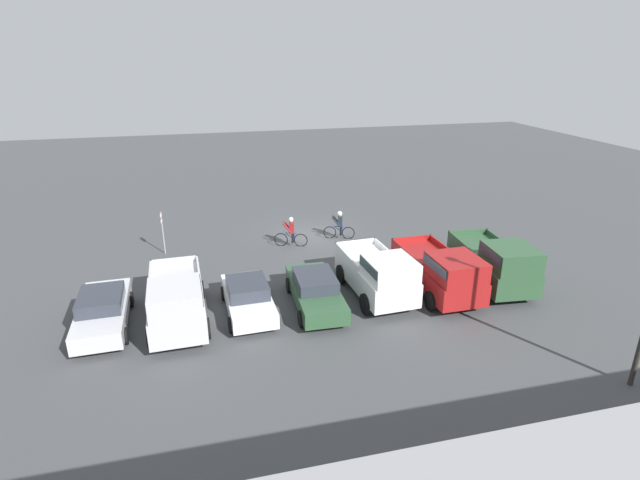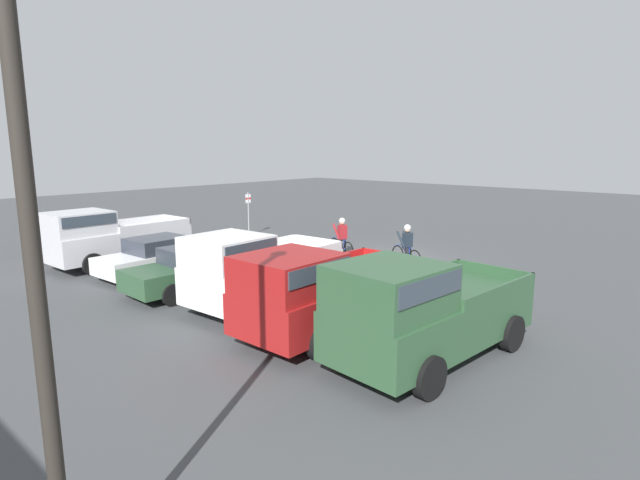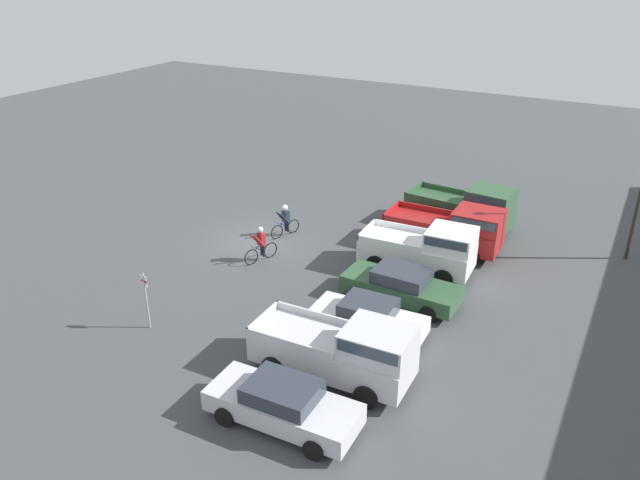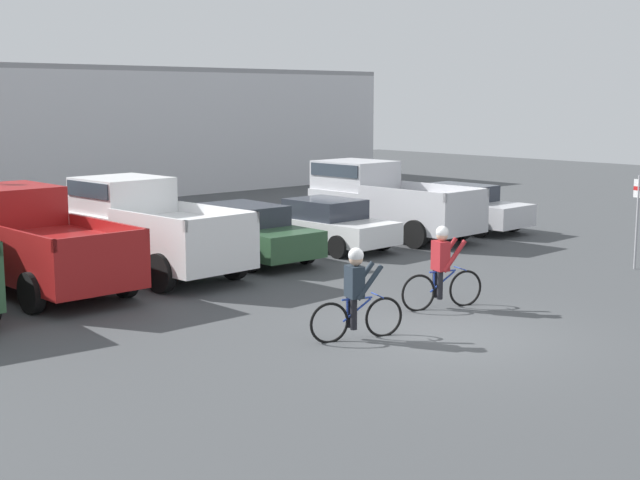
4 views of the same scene
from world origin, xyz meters
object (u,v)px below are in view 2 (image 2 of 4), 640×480
Objects in this scene: cyclist_0 at (342,237)px; cyclist_1 at (407,244)px; pickup_truck_1 at (321,290)px; fire_lane_sign at (248,210)px; lamppost at (25,183)px; sedan_0 at (199,268)px; sedan_1 at (157,256)px; pickup_truck_2 at (256,268)px; pickup_truck_0 at (421,309)px; sedan_2 at (94,237)px; pickup_truck_3 at (109,236)px.

cyclist_0 is 1.03× the size of cyclist_1.
pickup_truck_1 is at bearing 106.90° from cyclist_1.
fire_lane_sign is 0.31× the size of lamppost.
fire_lane_sign is 21.61m from lamppost.
sedan_0 reaches higher than sedan_1.
lamppost is (-8.67, 7.67, 3.57)m from sedan_0.
cyclist_0 is 17.22m from lamppost.
pickup_truck_2 is 0.67× the size of lamppost.
pickup_truck_0 reaches higher than sedan_1.
pickup_truck_2 reaches higher than sedan_2.
fire_lane_sign reaches higher than sedan_0.
lamppost is at bearing 109.71° from cyclist_1.
pickup_truck_2 is 2.81× the size of cyclist_0.
lamppost reaches higher than cyclist_0.
lamppost is at bearing 127.25° from pickup_truck_2.
sedan_1 is 2.86m from pickup_truck_3.
sedan_0 is at bearing -1.39° from pickup_truck_0.
fire_lane_sign reaches higher than pickup_truck_3.
pickup_truck_3 is (13.94, 0.07, -0.06)m from pickup_truck_0.
pickup_truck_0 is 0.73× the size of lamppost.
pickup_truck_0 is 8.09m from lamppost.
fire_lane_sign reaches higher than pickup_truck_1.
pickup_truck_2 is 5.64m from sedan_1.
lamppost reaches higher than sedan_2.
pickup_truck_0 reaches higher than pickup_truck_3.
fire_lane_sign is (9.21, -7.54, 0.23)m from pickup_truck_2.
cyclist_0 reaches higher than sedan_1.
pickup_truck_2 is at bearing -2.31° from pickup_truck_0.
lamppost is (-5.43, 15.16, 3.46)m from cyclist_1.
lamppost is (-17.07, 8.03, 3.58)m from sedan_2.
cyclist_0 is at bearing -129.16° from pickup_truck_3.
pickup_truck_1 is at bearing 173.34° from pickup_truck_2.
lamppost reaches higher than fire_lane_sign.
pickup_truck_1 reaches higher than sedan_2.
pickup_truck_2 is (2.79, -0.33, 0.03)m from pickup_truck_1.
fire_lane_sign is at bearing -64.15° from sedan_1.
cyclist_0 is at bearing -54.16° from pickup_truck_1.
sedan_0 is 8.16m from cyclist_1.
lamppost is at bearing 138.49° from sedan_0.
pickup_truck_1 is at bearing 179.86° from pickup_truck_3.
pickup_truck_1 is 8.15m from cyclist_1.
sedan_0 is 2.79× the size of cyclist_1.
lamppost reaches higher than pickup_truck_1.
sedan_0 is 0.65× the size of lamppost.
sedan_1 is at bearing 65.35° from cyclist_0.
pickup_truck_0 reaches higher than sedan_0.
lamppost is (-14.25, 7.40, 3.15)m from pickup_truck_3.
fire_lane_sign is (14.74, -7.76, 0.19)m from pickup_truck_0.
lamppost reaches higher than cyclist_1.
sedan_1 is 2.52× the size of cyclist_1.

